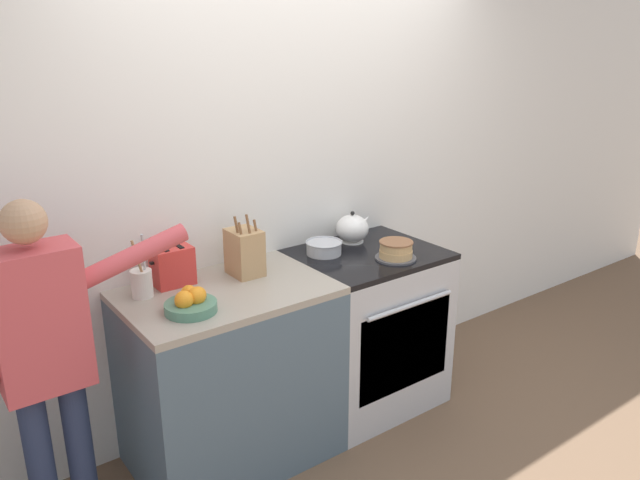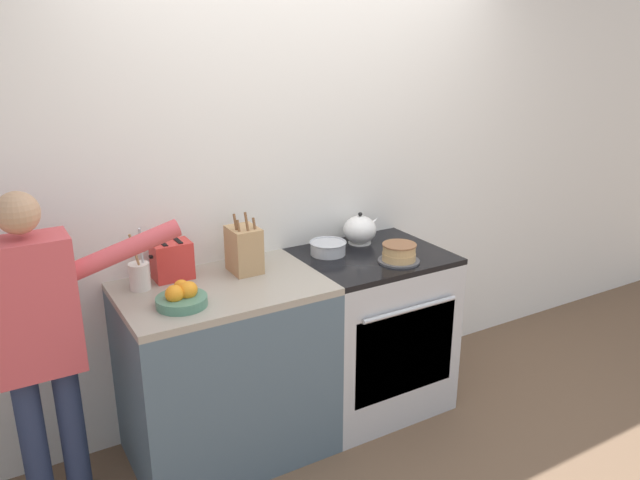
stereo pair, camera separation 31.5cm
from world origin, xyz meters
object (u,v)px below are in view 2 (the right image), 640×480
Objects in this scene: stove_range at (371,330)px; utensil_crock at (140,275)px; toaster at (172,260)px; person_baker at (39,334)px; knife_block at (244,249)px; layer_cake at (399,253)px; fruit_bowl at (182,296)px; mixing_bowl at (328,248)px; tea_kettle at (360,230)px.

stove_range is 3.05× the size of utensil_crock.
person_baker is (-0.65, -0.23, -0.13)m from toaster.
knife_block is (-0.71, 0.12, 0.58)m from stove_range.
toaster is at bearing 168.50° from stove_range.
fruit_bowl is (-1.16, 0.05, -0.00)m from layer_cake.
knife_block is (-0.49, -0.00, 0.08)m from mixing_bowl.
person_baker reaches higher than fruit_bowl.
tea_kettle reaches higher than mixing_bowl.
stove_range is 1.75m from person_baker.
knife_block is at bearing 18.05° from person_baker.
layer_cake is at bearing 5.37° from person_baker.
knife_block is 1.60× the size of toaster.
knife_block reaches higher than tea_kettle.
person_baker is at bearing -173.31° from tea_kettle.
knife_block is (-0.76, 0.29, 0.07)m from layer_cake.
fruit_bowl is (-1.16, -0.31, -0.04)m from tea_kettle.
tea_kettle is at bearing 15.08° from mixing_bowl.
layer_cake is at bearing -73.71° from stove_range.
fruit_bowl reaches higher than mixing_bowl.
mixing_bowl is 0.93m from fruit_bowl.
utensil_crock is at bearing 175.82° from knife_block.
knife_block is at bearing 159.20° from layer_cake.
mixing_bowl is 0.14× the size of person_baker.
tea_kettle is 1.27m from utensil_crock.
stove_range is 4.56× the size of mixing_bowl.
fruit_bowl is at bearing 177.59° from layer_cake.
utensil_crock is at bearing -162.58° from toaster.
fruit_bowl is 0.34m from toaster.
stove_range is 0.54m from layer_cake.
knife_block reaches higher than layer_cake.
person_baker is (-1.74, -0.20, -0.12)m from tea_kettle.
knife_block reaches higher than toaster.
knife_block reaches higher than utensil_crock.
utensil_crock is 1.33× the size of fruit_bowl.
layer_cake is 1.31m from utensil_crock.
knife_block is at bearing 170.32° from stove_range.
fruit_bowl is at bearing -165.00° from tea_kettle.
utensil_crock is (-1.27, -0.03, -0.01)m from tea_kettle.
toaster is at bearing 17.42° from utensil_crock.
mixing_bowl is at bearing -164.92° from tea_kettle.
person_baker is (-0.58, 0.11, -0.08)m from fruit_bowl.
layer_cake is 1.10× the size of toaster.
utensil_crock is 1.50× the size of toaster.
layer_cake is at bearing -20.80° from knife_block.
utensil_crock reaches higher than stove_range.
tea_kettle is 1.14× the size of mixing_bowl.
toaster reaches higher than stove_range.
tea_kettle is at bearing 5.46° from knife_block.
knife_block is at bearing -4.18° from utensil_crock.
tea_kettle is 1.20m from fruit_bowl.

